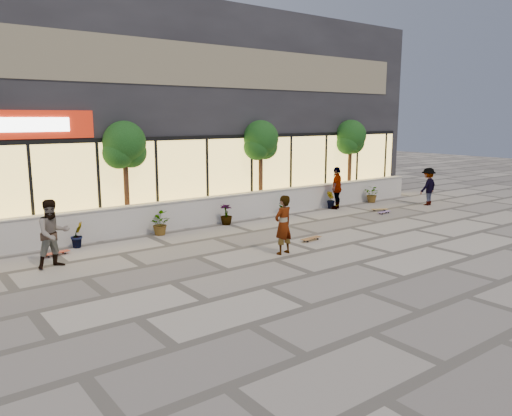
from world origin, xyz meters
TOP-DOWN VIEW (x-y plane):
  - ground at (0.00, 0.00)m, footprint 80.00×80.00m
  - planter_wall at (0.00, 7.00)m, footprint 22.00×0.42m
  - retail_building at (-0.00, 12.49)m, footprint 24.00×9.17m
  - shrub_b at (-5.70, 6.45)m, footprint 0.57×0.57m
  - shrub_c at (-2.90, 6.45)m, footprint 0.68×0.77m
  - shrub_d at (-0.10, 6.45)m, footprint 0.64×0.64m
  - shrub_e at (2.70, 6.45)m, footprint 0.46×0.35m
  - shrub_f at (5.50, 6.45)m, footprint 0.55×0.57m
  - shrub_g at (8.30, 6.45)m, footprint 0.77×0.84m
  - tree_midwest at (-3.50, 7.70)m, footprint 1.60×1.50m
  - tree_mideast at (2.50, 7.70)m, footprint 1.60×1.50m
  - tree_east at (8.00, 7.70)m, footprint 1.60×1.50m
  - skater_center at (-1.02, 1.99)m, footprint 0.70×0.51m
  - skater_left at (-6.86, 4.69)m, footprint 1.00×0.83m
  - skater_right_near at (5.68, 6.30)m, footprint 1.19×0.94m
  - skater_right_far at (9.80, 4.46)m, footprint 1.19×0.77m
  - skateboard_center at (0.75, 2.66)m, footprint 0.85×0.31m
  - skateboard_left at (-6.52, 5.87)m, footprint 0.83×0.34m
  - skateboard_right_near at (6.81, 4.79)m, footprint 0.76×0.52m
  - skateboard_right_far at (6.50, 4.28)m, footprint 0.73×0.23m

SIDE VIEW (x-z plane):
  - ground at x=0.00m, z-range 0.00..0.00m
  - skateboard_right_far at x=6.50m, z-range 0.03..0.12m
  - skateboard_right_near at x=6.81m, z-range 0.03..0.12m
  - skateboard_left at x=-6.52m, z-range 0.03..0.13m
  - skateboard_center at x=0.75m, z-range 0.03..0.13m
  - shrub_b at x=-5.70m, z-range 0.00..0.81m
  - shrub_c at x=-2.90m, z-range 0.00..0.81m
  - shrub_d at x=-0.10m, z-range 0.00..0.81m
  - shrub_e at x=2.70m, z-range 0.00..0.81m
  - shrub_f at x=5.50m, z-range 0.00..0.81m
  - shrub_g at x=8.30m, z-range 0.00..0.81m
  - planter_wall at x=0.00m, z-range 0.00..1.04m
  - skater_right_far at x=9.80m, z-range 0.00..1.74m
  - skater_center at x=-1.02m, z-range 0.00..1.77m
  - skater_left at x=-6.86m, z-range 0.00..1.87m
  - skater_right_near at x=5.68m, z-range 0.00..1.88m
  - tree_midwest at x=-3.50m, z-range 1.03..4.94m
  - tree_mideast at x=2.50m, z-range 1.03..4.94m
  - tree_east at x=8.00m, z-range 1.03..4.94m
  - retail_building at x=0.00m, z-range 0.00..8.50m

